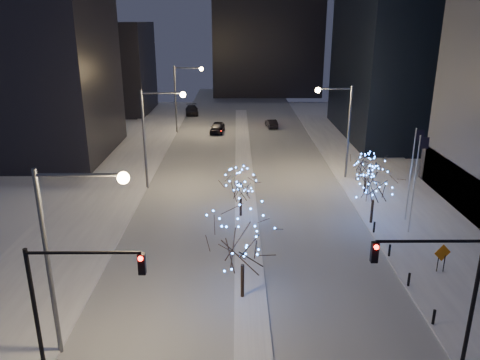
{
  "coord_description": "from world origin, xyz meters",
  "views": [
    {
      "loc": [
        -0.83,
        -18.18,
        16.36
      ],
      "look_at": [
        -0.59,
        14.93,
        5.0
      ],
      "focal_mm": 35.0,
      "sensor_mm": 36.0,
      "label": 1
    }
  ],
  "objects_px": {
    "construction_sign": "(442,255)",
    "traffic_signal_east": "(445,280)",
    "traffic_signal_west": "(67,294)",
    "street_lamp_w_mid": "(154,126)",
    "street_lamp_w_far": "(182,90)",
    "holiday_tree_median_far": "(241,185)",
    "holiday_tree_median_near": "(242,240)",
    "street_lamp_east": "(341,120)",
    "car_near": "(217,128)",
    "holiday_tree_plaza_near": "(375,184)",
    "car_far": "(192,110)",
    "holiday_tree_plaza_far": "(367,166)",
    "street_lamp_w_near": "(67,239)",
    "car_mid": "(271,124)"
  },
  "relations": [
    {
      "from": "street_lamp_w_mid",
      "to": "traffic_signal_east",
      "type": "relative_size",
      "value": 1.43
    },
    {
      "from": "street_lamp_w_mid",
      "to": "street_lamp_east",
      "type": "distance_m",
      "value": 19.26
    },
    {
      "from": "traffic_signal_east",
      "to": "holiday_tree_plaza_near",
      "type": "height_order",
      "value": "traffic_signal_east"
    },
    {
      "from": "street_lamp_w_far",
      "to": "street_lamp_east",
      "type": "relative_size",
      "value": 1.0
    },
    {
      "from": "street_lamp_w_far",
      "to": "holiday_tree_median_far",
      "type": "distance_m",
      "value": 33.77
    },
    {
      "from": "holiday_tree_median_far",
      "to": "street_lamp_w_far",
      "type": "bearing_deg",
      "value": 104.55
    },
    {
      "from": "traffic_signal_west",
      "to": "construction_sign",
      "type": "height_order",
      "value": "traffic_signal_west"
    },
    {
      "from": "traffic_signal_east",
      "to": "car_far",
      "type": "distance_m",
      "value": 67.94
    },
    {
      "from": "construction_sign",
      "to": "traffic_signal_east",
      "type": "bearing_deg",
      "value": -127.25
    },
    {
      "from": "car_near",
      "to": "holiday_tree_plaza_near",
      "type": "height_order",
      "value": "holiday_tree_plaza_near"
    },
    {
      "from": "traffic_signal_east",
      "to": "holiday_tree_plaza_near",
      "type": "distance_m",
      "value": 17.05
    },
    {
      "from": "traffic_signal_west",
      "to": "holiday_tree_plaza_near",
      "type": "relative_size",
      "value": 1.36
    },
    {
      "from": "street_lamp_w_near",
      "to": "street_lamp_east",
      "type": "relative_size",
      "value": 1.0
    },
    {
      "from": "street_lamp_east",
      "to": "holiday_tree_plaza_near",
      "type": "xyz_separation_m",
      "value": [
        0.42,
        -12.06,
        -2.85
      ]
    },
    {
      "from": "holiday_tree_plaza_near",
      "to": "holiday_tree_median_near",
      "type": "bearing_deg",
      "value": -134.79
    },
    {
      "from": "construction_sign",
      "to": "holiday_tree_median_far",
      "type": "bearing_deg",
      "value": 131.63
    },
    {
      "from": "traffic_signal_west",
      "to": "holiday_tree_median_near",
      "type": "relative_size",
      "value": 1.21
    },
    {
      "from": "street_lamp_east",
      "to": "construction_sign",
      "type": "xyz_separation_m",
      "value": [
        2.89,
        -20.22,
        -5.07
      ]
    },
    {
      "from": "street_lamp_w_mid",
      "to": "construction_sign",
      "type": "xyz_separation_m",
      "value": [
        21.91,
        -17.22,
        -5.12
      ]
    },
    {
      "from": "car_near",
      "to": "construction_sign",
      "type": "xyz_separation_m",
      "value": [
        16.75,
        -42.05,
        0.56
      ]
    },
    {
      "from": "car_far",
      "to": "holiday_tree_plaza_far",
      "type": "relative_size",
      "value": 1.32
    },
    {
      "from": "street_lamp_east",
      "to": "traffic_signal_east",
      "type": "height_order",
      "value": "street_lamp_east"
    },
    {
      "from": "street_lamp_w_near",
      "to": "traffic_signal_east",
      "type": "distance_m",
      "value": 17.99
    },
    {
      "from": "holiday_tree_median_near",
      "to": "car_far",
      "type": "bearing_deg",
      "value": 98.12
    },
    {
      "from": "street_lamp_east",
      "to": "car_mid",
      "type": "relative_size",
      "value": 2.5
    },
    {
      "from": "traffic_signal_west",
      "to": "car_far",
      "type": "bearing_deg",
      "value": 90.48
    },
    {
      "from": "street_lamp_w_mid",
      "to": "construction_sign",
      "type": "bearing_deg",
      "value": -38.17
    },
    {
      "from": "car_mid",
      "to": "car_far",
      "type": "bearing_deg",
      "value": -46.94
    },
    {
      "from": "traffic_signal_east",
      "to": "holiday_tree_plaza_far",
      "type": "bearing_deg",
      "value": 83.22
    },
    {
      "from": "street_lamp_east",
      "to": "street_lamp_w_mid",
      "type": "bearing_deg",
      "value": -171.04
    },
    {
      "from": "car_near",
      "to": "car_far",
      "type": "relative_size",
      "value": 0.86
    },
    {
      "from": "street_lamp_w_near",
      "to": "traffic_signal_west",
      "type": "height_order",
      "value": "street_lamp_w_near"
    },
    {
      "from": "traffic_signal_west",
      "to": "holiday_tree_plaza_near",
      "type": "bearing_deg",
      "value": 43.45
    },
    {
      "from": "street_lamp_east",
      "to": "construction_sign",
      "type": "height_order",
      "value": "street_lamp_east"
    },
    {
      "from": "holiday_tree_median_near",
      "to": "street_lamp_east",
      "type": "bearing_deg",
      "value": 65.43
    },
    {
      "from": "holiday_tree_median_far",
      "to": "holiday_tree_median_near",
      "type": "bearing_deg",
      "value": -90.0
    },
    {
      "from": "holiday_tree_median_far",
      "to": "construction_sign",
      "type": "bearing_deg",
      "value": -35.8
    },
    {
      "from": "holiday_tree_median_near",
      "to": "holiday_tree_plaza_far",
      "type": "distance_m",
      "value": 22.04
    },
    {
      "from": "car_near",
      "to": "holiday_tree_plaza_far",
      "type": "height_order",
      "value": "holiday_tree_plaza_far"
    },
    {
      "from": "car_far",
      "to": "holiday_tree_plaza_far",
      "type": "distance_m",
      "value": 46.29
    },
    {
      "from": "traffic_signal_west",
      "to": "street_lamp_w_mid",
      "type": "bearing_deg",
      "value": 91.06
    },
    {
      "from": "street_lamp_w_near",
      "to": "holiday_tree_plaza_near",
      "type": "bearing_deg",
      "value": 39.35
    },
    {
      "from": "street_lamp_w_far",
      "to": "traffic_signal_west",
      "type": "xyz_separation_m",
      "value": [
        0.5,
        -52.0,
        -1.74
      ]
    },
    {
      "from": "street_lamp_east",
      "to": "holiday_tree_plaza_near",
      "type": "relative_size",
      "value": 1.94
    },
    {
      "from": "holiday_tree_plaza_far",
      "to": "car_far",
      "type": "bearing_deg",
      "value": 116.74
    },
    {
      "from": "street_lamp_w_near",
      "to": "car_near",
      "type": "height_order",
      "value": "street_lamp_w_near"
    },
    {
      "from": "traffic_signal_west",
      "to": "construction_sign",
      "type": "distance_m",
      "value": 23.78
    },
    {
      "from": "street_lamp_w_near",
      "to": "street_lamp_w_far",
      "type": "relative_size",
      "value": 1.0
    },
    {
      "from": "construction_sign",
      "to": "car_far",
      "type": "bearing_deg",
      "value": 98.64
    },
    {
      "from": "street_lamp_east",
      "to": "traffic_signal_west",
      "type": "xyz_separation_m",
      "value": [
        -18.52,
        -30.0,
        -1.69
      ]
    }
  ]
}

